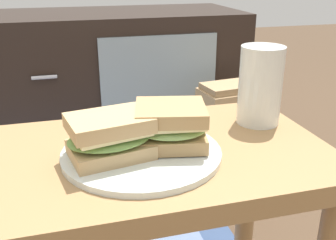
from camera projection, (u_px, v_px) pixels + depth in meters
name	position (u px, v px, depth m)	size (l,w,h in m)	color
side_table	(162.00, 195.00, 0.69)	(0.56, 0.36, 0.46)	#A37A4C
tv_cabinet	(117.00, 86.00, 1.58)	(0.96, 0.46, 0.58)	black
area_rug	(46.00, 218.00, 1.24)	(1.07, 0.85, 0.01)	#384C72
plate	(142.00, 153.00, 0.63)	(0.25, 0.25, 0.01)	silver
sandwich_front	(110.00, 136.00, 0.60)	(0.15, 0.12, 0.07)	tan
sandwich_back	(171.00, 125.00, 0.63)	(0.14, 0.13, 0.07)	tan
beer_glass	(260.00, 87.00, 0.74)	(0.08, 0.08, 0.15)	silver
paper_bag	(234.00, 139.00, 1.33)	(0.25, 0.16, 0.39)	tan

